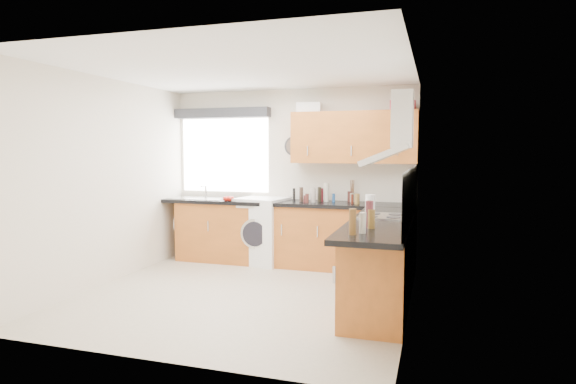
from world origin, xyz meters
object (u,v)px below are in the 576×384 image
(washing_machine, at_px, (263,230))
(upper_cabinets, at_px, (354,137))
(extractor_hood, at_px, (394,137))
(oven, at_px, (383,261))

(washing_machine, bearing_deg, upper_cabinets, 14.33)
(extractor_hood, distance_m, washing_machine, 2.64)
(extractor_hood, bearing_deg, washing_machine, 147.87)
(oven, relative_size, washing_machine, 0.90)
(oven, xyz_separation_m, washing_machine, (-1.84, 1.22, 0.05))
(oven, xyz_separation_m, upper_cabinets, (-0.55, 1.32, 1.38))
(oven, bearing_deg, upper_cabinets, 112.54)
(upper_cabinets, xyz_separation_m, washing_machine, (-1.29, -0.10, -1.33))
(extractor_hood, xyz_separation_m, washing_machine, (-1.94, 1.22, -1.30))
(upper_cabinets, distance_m, washing_machine, 1.86)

